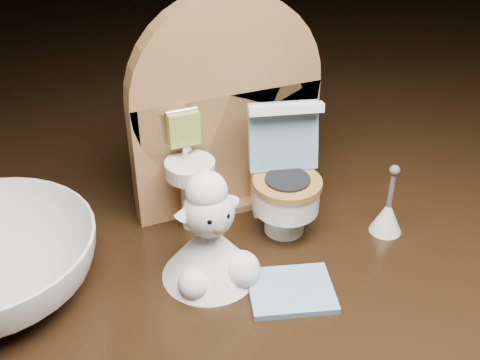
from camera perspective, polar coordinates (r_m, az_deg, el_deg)
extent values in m
cube|color=#311E0E|center=(0.42, 2.18, -12.34)|extent=(2.50, 2.50, 0.10)
cube|color=#9E6B3E|center=(0.41, -1.27, 2.97)|extent=(0.13, 0.02, 0.09)
cylinder|color=#9E6B3E|center=(0.39, -1.34, 8.45)|extent=(0.13, 0.02, 0.13)
cube|color=#9E6B3E|center=(0.43, -1.20, -1.70)|extent=(0.05, 0.04, 0.01)
cylinder|color=white|center=(0.40, -4.73, -1.76)|extent=(0.01, 0.01, 0.04)
cylinder|color=white|center=(0.38, -4.76, 1.09)|extent=(0.03, 0.03, 0.01)
cylinder|color=silver|center=(0.38, -5.25, 3.01)|extent=(0.00, 0.00, 0.01)
cube|color=#8CAB3D|center=(0.38, -5.35, 4.86)|extent=(0.02, 0.01, 0.02)
cube|color=#9E6B3E|center=(0.41, 3.93, 4.36)|extent=(0.02, 0.01, 0.02)
cylinder|color=#F4E298|center=(0.41, 4.27, 3.25)|extent=(0.02, 0.02, 0.02)
cylinder|color=white|center=(0.40, 4.24, -3.57)|extent=(0.03, 0.03, 0.02)
cylinder|color=white|center=(0.39, 4.45, -1.62)|extent=(0.04, 0.04, 0.02)
cylinder|color=#98652D|center=(0.38, 4.52, -0.31)|extent=(0.04, 0.04, 0.00)
cube|color=white|center=(0.41, 3.69, 0.21)|extent=(0.04, 0.02, 0.05)
cube|color=#759FB7|center=(0.38, 4.12, 4.14)|extent=(0.05, 0.03, 0.04)
cube|color=white|center=(0.37, 4.38, 6.74)|extent=(0.05, 0.02, 0.01)
cylinder|color=gold|center=(0.39, 5.28, 4.38)|extent=(0.01, 0.01, 0.01)
cube|color=#759FB7|center=(0.36, 4.86, -10.40)|extent=(0.06, 0.05, 0.00)
cone|color=white|center=(0.41, 13.77, -3.35)|extent=(0.02, 0.02, 0.02)
cylinder|color=#59595B|center=(0.40, 14.17, -0.86)|extent=(0.00, 0.00, 0.03)
sphere|color=#59595B|center=(0.39, 14.46, 0.90)|extent=(0.01, 0.01, 0.01)
cone|color=white|center=(0.36, -2.99, -6.57)|extent=(0.06, 0.06, 0.04)
sphere|color=white|center=(0.36, 0.09, -8.47)|extent=(0.02, 0.02, 0.02)
sphere|color=white|center=(0.35, -4.36, -9.80)|extent=(0.02, 0.02, 0.02)
sphere|color=silver|center=(0.34, -2.99, -3.01)|extent=(0.03, 0.03, 0.03)
sphere|color=#A47954|center=(0.33, -2.17, -4.34)|extent=(0.01, 0.01, 0.01)
sphere|color=white|center=(0.33, -3.19, -1.11)|extent=(0.02, 0.02, 0.02)
cone|color=silver|center=(0.34, -5.22, -2.95)|extent=(0.01, 0.01, 0.01)
cone|color=silver|center=(0.34, -1.14, -1.70)|extent=(0.01, 0.01, 0.01)
sphere|color=black|center=(0.33, -2.90, -3.94)|extent=(0.00, 0.00, 0.00)
sphere|color=black|center=(0.33, -1.26, -3.42)|extent=(0.00, 0.00, 0.00)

